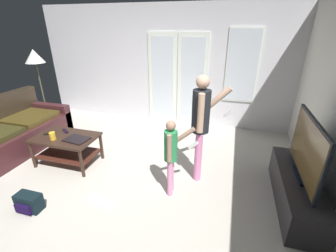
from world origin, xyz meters
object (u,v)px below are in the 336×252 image
(laptop_closed, at_px, (77,139))
(coffee_table, at_px, (67,144))
(dvd_remote_slim, at_px, (50,134))
(person_child, at_px, (171,152))
(floor_lamp, at_px, (35,59))
(tv_remote_black, at_px, (65,131))
(loose_keyboard, at_px, (100,201))
(leather_couch, at_px, (10,135))
(tv_stand, at_px, (296,190))
(person_adult, at_px, (201,120))
(backpack, at_px, (29,202))
(flat_screen_tv, at_px, (307,150))
(cup_near_edge, at_px, (53,136))

(laptop_closed, bearing_deg, coffee_table, 175.47)
(laptop_closed, height_order, dvd_remote_slim, dvd_remote_slim)
(coffee_table, xyz_separation_m, person_child, (1.83, -0.24, 0.29))
(coffee_table, bearing_deg, floor_lamp, 140.50)
(laptop_closed, relative_size, tv_remote_black, 2.10)
(loose_keyboard, bearing_deg, dvd_remote_slim, 151.71)
(leather_couch, bearing_deg, tv_stand, -1.05)
(tv_remote_black, bearing_deg, dvd_remote_slim, -102.58)
(person_adult, bearing_deg, leather_couch, -177.50)
(person_adult, height_order, loose_keyboard, person_adult)
(coffee_table, distance_m, person_adult, 2.21)
(leather_couch, bearing_deg, tv_remote_black, 3.78)
(coffee_table, distance_m, person_child, 1.87)
(person_adult, relative_size, floor_lamp, 0.93)
(laptop_closed, bearing_deg, leather_couch, -178.07)
(floor_lamp, bearing_deg, person_child, -24.54)
(backpack, xyz_separation_m, dvd_remote_slim, (-0.52, 1.05, 0.39))
(person_adult, bearing_deg, floor_lamp, 163.53)
(tv_stand, xyz_separation_m, backpack, (-3.19, -1.05, -0.09))
(flat_screen_tv, bearing_deg, person_child, -171.42)
(coffee_table, bearing_deg, dvd_remote_slim, -179.26)
(coffee_table, height_order, tv_remote_black, tv_remote_black)
(leather_couch, distance_m, cup_near_edge, 1.22)
(floor_lamp, relative_size, laptop_closed, 4.64)
(backpack, xyz_separation_m, cup_near_edge, (-0.33, 0.91, 0.44))
(cup_near_edge, bearing_deg, loose_keyboard, -26.85)
(tv_stand, distance_m, backpack, 3.36)
(flat_screen_tv, xyz_separation_m, cup_near_edge, (-3.51, -0.14, -0.24))
(person_adult, height_order, laptop_closed, person_adult)
(laptop_closed, bearing_deg, floor_lamp, 150.32)
(tv_remote_black, bearing_deg, loose_keyboard, -2.82)
(person_child, bearing_deg, dvd_remote_slim, 173.67)
(coffee_table, relative_size, tv_stand, 0.66)
(person_child, distance_m, cup_near_edge, 1.94)
(loose_keyboard, bearing_deg, flat_screen_tv, 15.84)
(leather_couch, height_order, laptop_closed, leather_couch)
(flat_screen_tv, xyz_separation_m, dvd_remote_slim, (-3.70, -0.00, -0.29))
(loose_keyboard, bearing_deg, laptop_closed, 138.65)
(tv_stand, distance_m, person_child, 1.65)
(person_adult, distance_m, person_child, 0.62)
(tv_stand, relative_size, person_adult, 0.96)
(tv_stand, relative_size, laptop_closed, 4.13)
(floor_lamp, bearing_deg, tv_stand, -14.95)
(coffee_table, bearing_deg, laptop_closed, -11.35)
(loose_keyboard, bearing_deg, floor_lamp, 142.08)
(person_adult, relative_size, cup_near_edge, 12.94)
(floor_lamp, relative_size, cup_near_edge, 13.89)
(coffee_table, distance_m, tv_stand, 3.41)
(tv_remote_black, relative_size, dvd_remote_slim, 1.00)
(flat_screen_tv, height_order, person_adult, person_adult)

